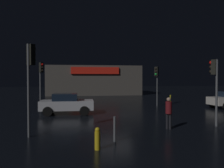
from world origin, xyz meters
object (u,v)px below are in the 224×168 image
(pedestrian, at_px, (169,111))
(car_crossing, at_px, (67,103))
(traffic_signal_opposite, at_px, (31,67))
(store_building, at_px, (93,80))
(traffic_signal_main, at_px, (157,76))
(fire_hydrant, at_px, (97,139))
(traffic_signal_cross_left, at_px, (214,77))
(traffic_signal_cross_right, at_px, (41,76))

(pedestrian, bearing_deg, car_crossing, 132.06)
(traffic_signal_opposite, bearing_deg, store_building, 80.17)
(traffic_signal_main, height_order, traffic_signal_opposite, traffic_signal_opposite)
(car_crossing, height_order, fire_hydrant, car_crossing)
(traffic_signal_opposite, height_order, traffic_signal_cross_left, traffic_signal_opposite)
(traffic_signal_cross_left, height_order, car_crossing, traffic_signal_cross_left)
(store_building, bearing_deg, fire_hydrant, -93.99)
(store_building, xyz_separation_m, traffic_signal_cross_left, (4.78, -28.83, 0.45))
(traffic_signal_cross_right, bearing_deg, car_crossing, -61.25)
(fire_hydrant, bearing_deg, car_crossing, 98.98)
(traffic_signal_cross_left, bearing_deg, traffic_signal_opposite, -174.70)
(traffic_signal_cross_right, bearing_deg, store_building, 71.22)
(traffic_signal_cross_right, xyz_separation_m, fire_hydrant, (3.98, -13.94, -2.57))
(pedestrian, bearing_deg, traffic_signal_opposite, -175.21)
(pedestrian, bearing_deg, traffic_signal_cross_left, 6.57)
(fire_hydrant, bearing_deg, traffic_signal_main, 61.99)
(traffic_signal_cross_left, height_order, fire_hydrant, traffic_signal_cross_left)
(traffic_signal_main, bearing_deg, traffic_signal_cross_left, -90.09)
(traffic_signal_cross_left, height_order, pedestrian, traffic_signal_cross_left)
(store_building, height_order, traffic_signal_cross_left, store_building)
(traffic_signal_main, distance_m, pedestrian, 10.71)
(traffic_signal_cross_left, bearing_deg, car_crossing, 145.18)
(traffic_signal_cross_right, relative_size, fire_hydrant, 4.84)
(traffic_signal_opposite, bearing_deg, pedestrian, 4.79)
(traffic_signal_main, distance_m, traffic_signal_opposite, 14.62)
(traffic_signal_main, xyz_separation_m, pedestrian, (-2.89, -10.12, -1.98))
(traffic_signal_cross_left, bearing_deg, store_building, 99.41)
(store_building, height_order, pedestrian, store_building)
(car_crossing, bearing_deg, traffic_signal_main, 24.38)
(traffic_signal_opposite, bearing_deg, car_crossing, 78.31)
(car_crossing, bearing_deg, fire_hydrant, -81.02)
(store_building, bearing_deg, traffic_signal_main, -75.86)
(traffic_signal_main, height_order, traffic_signal_cross_left, traffic_signal_main)
(traffic_signal_main, bearing_deg, car_crossing, -155.62)
(traffic_signal_main, xyz_separation_m, traffic_signal_cross_left, (-0.02, -9.79, -0.15))
(traffic_signal_cross_right, height_order, fire_hydrant, traffic_signal_cross_right)
(traffic_signal_main, height_order, fire_hydrant, traffic_signal_main)
(car_crossing, distance_m, fire_hydrant, 9.51)
(traffic_signal_cross_right, bearing_deg, traffic_signal_opposite, -84.56)
(pedestrian, bearing_deg, traffic_signal_cross_right, 126.99)
(pedestrian, bearing_deg, traffic_signal_main, 74.07)
(traffic_signal_main, relative_size, car_crossing, 0.95)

